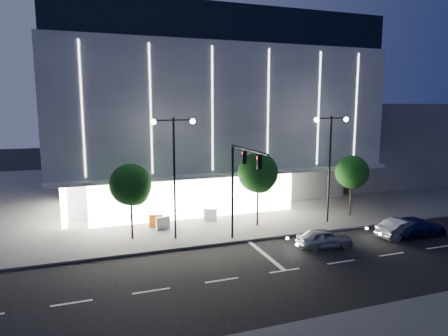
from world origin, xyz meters
TOP-DOWN VIEW (x-y plane):
  - ground at (0.00, 0.00)m, footprint 160.00×160.00m
  - sidewalk_museum at (5.00, 24.00)m, footprint 70.00×40.00m
  - museum at (2.98, 22.31)m, footprint 30.00×25.80m
  - annex_building at (26.00, 24.00)m, footprint 16.00×20.00m
  - traffic_mast at (1.00, 3.34)m, footprint 0.33×5.89m
  - street_lamp_west at (-3.00, 6.00)m, footprint 3.16×0.36m
  - street_lamp_east at (10.00, 6.00)m, footprint 3.16×0.36m
  - tree_left at (-5.97, 7.02)m, footprint 3.02×3.02m
  - tree_mid at (4.03, 7.02)m, footprint 3.25×3.25m
  - tree_right at (13.03, 7.02)m, footprint 2.91×2.91m
  - car_lead at (6.51, 1.16)m, footprint 4.06×2.00m
  - car_second at (13.28, 1.06)m, footprint 4.45×2.01m
  - car_third at (14.54, 1.02)m, footprint 4.84×1.98m
  - barrier_b at (-3.44, 8.52)m, footprint 1.13×0.49m
  - barrier_c at (-3.85, 9.32)m, footprint 1.13×0.53m
  - barrier_d at (0.84, 9.67)m, footprint 1.11×0.66m

SIDE VIEW (x-z plane):
  - ground at x=0.00m, z-range 0.00..0.00m
  - sidewalk_museum at x=5.00m, z-range 0.00..0.15m
  - barrier_b at x=-3.44m, z-range 0.15..1.15m
  - barrier_c at x=-3.85m, z-range 0.15..1.15m
  - barrier_d at x=0.84m, z-range 0.15..1.15m
  - car_lead at x=6.51m, z-range 0.00..1.33m
  - car_third at x=14.54m, z-range 0.00..1.40m
  - car_second at x=13.28m, z-range 0.00..1.42m
  - tree_right at x=13.03m, z-range 1.13..6.64m
  - tree_left at x=-5.97m, z-range 1.17..6.90m
  - tree_mid at x=4.03m, z-range 1.26..7.41m
  - annex_building at x=26.00m, z-range 0.00..10.00m
  - traffic_mast at x=1.00m, z-range 1.49..8.56m
  - street_lamp_west at x=-3.00m, z-range 1.46..10.46m
  - street_lamp_east at x=10.00m, z-range 1.46..10.46m
  - museum at x=2.98m, z-range 0.27..18.27m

